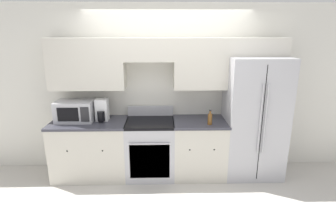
% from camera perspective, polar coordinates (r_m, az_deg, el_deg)
% --- Properties ---
extents(ground_plane, '(12.00, 12.00, 0.00)m').
position_cam_1_polar(ground_plane, '(4.06, 0.11, -16.87)').
color(ground_plane, beige).
extents(wall_back, '(8.00, 0.39, 2.60)m').
position_cam_1_polar(wall_back, '(4.07, 0.10, 5.58)').
color(wall_back, silver).
rests_on(wall_back, ground_plane).
extents(lower_cabinets_left, '(1.13, 0.64, 0.89)m').
position_cam_1_polar(lower_cabinets_left, '(4.26, -16.40, -9.11)').
color(lower_cabinets_left, beige).
rests_on(lower_cabinets_left, ground_plane).
extents(lower_cabinets_right, '(0.81, 0.64, 0.89)m').
position_cam_1_polar(lower_cabinets_right, '(4.15, 6.73, -9.19)').
color(lower_cabinets_right, beige).
rests_on(lower_cabinets_right, ground_plane).
extents(oven_range, '(0.72, 0.65, 1.05)m').
position_cam_1_polar(oven_range, '(4.12, -3.84, -9.28)').
color(oven_range, '#B7B7BC').
rests_on(oven_range, ground_plane).
extents(refrigerator, '(0.87, 0.79, 1.84)m').
position_cam_1_polar(refrigerator, '(4.24, 17.96, -2.48)').
color(refrigerator, '#B7B7BC').
rests_on(refrigerator, ground_plane).
extents(microwave, '(0.55, 0.37, 0.31)m').
position_cam_1_polar(microwave, '(4.15, -19.52, -1.21)').
color(microwave, '#B7B7BC').
rests_on(microwave, lower_cabinets_left).
extents(bottle, '(0.07, 0.07, 0.22)m').
position_cam_1_polar(bottle, '(3.82, 9.12, -2.97)').
color(bottle, brown).
rests_on(bottle, lower_cabinets_right).
extents(paper_towel_holder, '(0.18, 0.22, 0.33)m').
position_cam_1_polar(paper_towel_holder, '(4.05, -14.19, -1.22)').
color(paper_towel_holder, white).
rests_on(paper_towel_holder, lower_cabinets_left).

